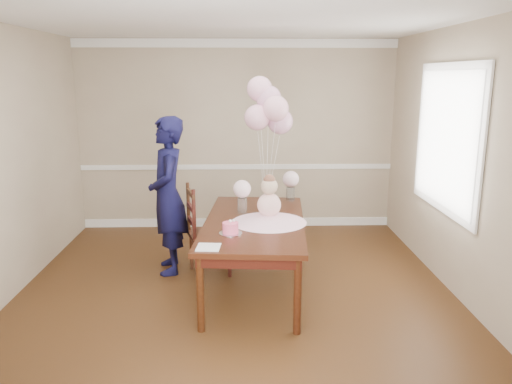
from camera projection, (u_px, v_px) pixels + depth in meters
name	position (u px, v px, depth m)	size (l,w,h in m)	color
floor	(235.00, 299.00, 5.03)	(4.50, 5.00, 0.00)	#341D0D
ceiling	(232.00, 17.00, 4.41)	(4.50, 5.00, 0.02)	white
wall_back	(237.00, 136.00, 7.15)	(4.50, 0.02, 2.70)	tan
wall_front	(225.00, 265.00, 2.29)	(4.50, 0.02, 2.70)	tan
wall_right	(468.00, 166.00, 4.78)	(0.02, 5.00, 2.70)	tan
chair_rail_trim	(237.00, 167.00, 7.25)	(4.50, 0.02, 0.07)	white
crown_molding	(236.00, 43.00, 6.85)	(4.50, 0.02, 0.12)	white
baseboard_trim	(237.00, 222.00, 7.44)	(4.50, 0.02, 0.12)	white
window_frame	(447.00, 139.00, 5.22)	(0.02, 1.66, 1.56)	white
window_blinds	(445.00, 139.00, 5.22)	(0.01, 1.50, 1.40)	silver
dining_table_top	(254.00, 223.00, 5.11)	(1.00, 2.00, 0.05)	black
table_apron	(254.00, 230.00, 5.13)	(0.90, 1.90, 0.10)	black
table_leg_fl	(200.00, 294.00, 4.32)	(0.07, 0.07, 0.70)	black
table_leg_fr	(297.00, 296.00, 4.28)	(0.07, 0.07, 0.70)	black
table_leg_bl	(224.00, 230.00, 6.11)	(0.07, 0.07, 0.70)	black
table_leg_br	(293.00, 231.00, 6.07)	(0.07, 0.07, 0.70)	black
baby_skirt	(269.00, 217.00, 5.04)	(0.76, 0.76, 0.10)	#FFBBD4
baby_torso	(269.00, 205.00, 5.01)	(0.24, 0.24, 0.24)	#FDA0C3
baby_head	(269.00, 186.00, 4.96)	(0.17, 0.17, 0.17)	#CDAE8D
baby_hair	(269.00, 180.00, 4.95)	(0.12, 0.12, 0.12)	brown
cake_platter	(231.00, 233.00, 4.67)	(0.22, 0.22, 0.01)	#BBBABF
birthday_cake	(230.00, 228.00, 4.66)	(0.15, 0.15, 0.10)	#FF507D
cake_flower_a	(230.00, 221.00, 4.65)	(0.03, 0.03, 0.03)	white
cake_flower_b	(234.00, 220.00, 4.66)	(0.03, 0.03, 0.03)	silver
rose_vase_near	(242.00, 205.00, 5.38)	(0.10, 0.10, 0.16)	white
roses_near	(242.00, 189.00, 5.34)	(0.19, 0.19, 0.19)	#FFD5D9
rose_vase_far	(291.00, 194.00, 5.89)	(0.10, 0.10, 0.16)	silver
roses_far	(291.00, 179.00, 5.85)	(0.19, 0.19, 0.19)	silver
napkin	(208.00, 247.00, 4.29)	(0.20, 0.20, 0.01)	white
balloon_weight	(266.00, 206.00, 5.63)	(0.04, 0.04, 0.02)	silver
balloon_a	(257.00, 117.00, 5.41)	(0.28, 0.28, 0.28)	#FAB1CA
balloon_b	(276.00, 109.00, 5.33)	(0.28, 0.28, 0.28)	#FEB4C9
balloon_c	(269.00, 98.00, 5.46)	(0.28, 0.28, 0.28)	#E19FC2
balloon_d	(260.00, 89.00, 5.46)	(0.28, 0.28, 0.28)	#FFB4D1
balloon_e	(280.00, 122.00, 5.49)	(0.28, 0.28, 0.28)	#DF9EC0
balloon_ribbon_a	(262.00, 169.00, 5.54)	(0.00, 0.00, 0.84)	white
balloon_ribbon_b	(271.00, 165.00, 5.50)	(0.00, 0.00, 0.94)	white
balloon_ribbon_c	(267.00, 160.00, 5.56)	(0.00, 0.00, 1.04)	white
balloon_ribbon_d	(263.00, 155.00, 5.56)	(0.00, 0.00, 1.14)	white
balloon_ribbon_e	(273.00, 171.00, 5.58)	(0.00, 0.00, 0.79)	white
dining_chair_seat	(210.00, 235.00, 5.59)	(0.44, 0.44, 0.05)	#33170D
chair_leg_fl	(197.00, 262.00, 5.43)	(0.04, 0.04, 0.43)	#3B1B10
chair_leg_fr	(230.00, 258.00, 5.53)	(0.04, 0.04, 0.43)	#33110E
chair_leg_bl	(192.00, 251.00, 5.76)	(0.04, 0.04, 0.43)	#3E1D10
chair_leg_br	(222.00, 248.00, 5.87)	(0.04, 0.04, 0.43)	#35140E
chair_back_post_l	(194.00, 215.00, 5.30)	(0.04, 0.04, 0.57)	#33120E
chair_back_post_r	(188.00, 207.00, 5.64)	(0.04, 0.04, 0.57)	#311A0D
chair_slat_low	(191.00, 222.00, 5.50)	(0.03, 0.40, 0.05)	#33110E
chair_slat_mid	(191.00, 207.00, 5.46)	(0.03, 0.40, 0.05)	#3D1310
chair_slat_top	(191.00, 193.00, 5.42)	(0.03, 0.40, 0.05)	#341D0E
woman	(168.00, 196.00, 5.57)	(0.64, 0.43, 1.77)	black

